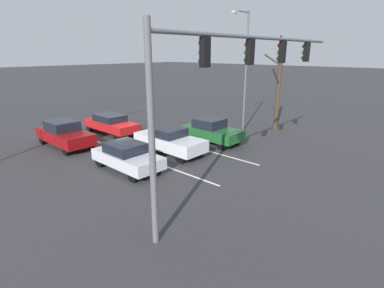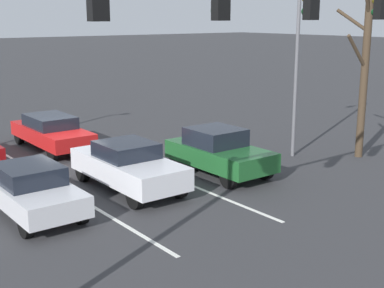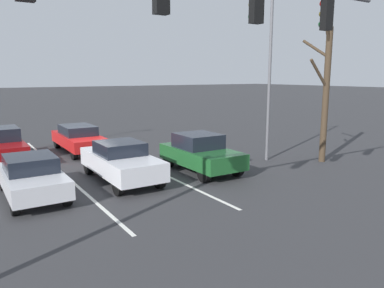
% 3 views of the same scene
% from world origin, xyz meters
% --- Properties ---
extents(ground_plane, '(240.00, 240.00, 0.00)m').
position_xyz_m(ground_plane, '(0.00, 0.00, 0.00)').
color(ground_plane, '#333335').
extents(lane_stripe_left_divider, '(0.12, 15.87, 0.01)m').
position_xyz_m(lane_stripe_left_divider, '(-1.76, 1.93, 0.01)').
color(lane_stripe_left_divider, silver).
rests_on(lane_stripe_left_divider, ground_plane).
extents(lane_stripe_center_divider, '(0.12, 15.87, 0.01)m').
position_xyz_m(lane_stripe_center_divider, '(1.76, 1.93, 0.01)').
color(lane_stripe_center_divider, silver).
rests_on(lane_stripe_center_divider, ground_plane).
extents(car_darkgreen_leftlane_front, '(1.88, 4.05, 1.61)m').
position_xyz_m(car_darkgreen_leftlane_front, '(-3.35, 5.26, 0.82)').
color(car_darkgreen_leftlane_front, '#1E5928').
rests_on(car_darkgreen_leftlane_front, ground_plane).
extents(car_white_midlane_front, '(1.83, 4.56, 1.53)m').
position_xyz_m(car_white_midlane_front, '(0.07, 4.80, 0.79)').
color(car_white_midlane_front, silver).
rests_on(car_white_midlane_front, ground_plane).
extents(car_silver_rightlane_front, '(1.76, 4.02, 1.42)m').
position_xyz_m(car_silver_rightlane_front, '(3.37, 5.12, 0.73)').
color(car_silver_rightlane_front, silver).
rests_on(car_silver_rightlane_front, ground_plane).
extents(car_red_midlane_second, '(1.78, 4.79, 1.42)m').
position_xyz_m(car_red_midlane_second, '(-0.14, -1.73, 0.76)').
color(car_red_midlane_second, red).
rests_on(car_red_midlane_second, ground_plane).
extents(traffic_signal_gantry, '(12.43, 0.37, 6.72)m').
position_xyz_m(traffic_signal_gantry, '(2.09, 10.85, 5.21)').
color(traffic_signal_gantry, slate).
rests_on(traffic_signal_gantry, ground_plane).
extents(street_lamp_left_shoulder, '(1.91, 0.24, 8.56)m').
position_xyz_m(street_lamp_left_shoulder, '(-7.09, 5.17, 4.90)').
color(street_lamp_left_shoulder, slate).
rests_on(street_lamp_left_shoulder, ground_plane).
extents(bare_tree_near, '(1.38, 1.54, 6.93)m').
position_xyz_m(bare_tree_near, '(-9.24, 6.82, 3.39)').
color(bare_tree_near, '#423323').
rests_on(bare_tree_near, ground_plane).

